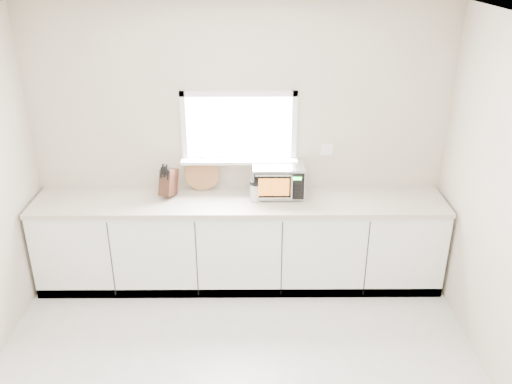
{
  "coord_description": "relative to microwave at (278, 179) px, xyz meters",
  "views": [
    {
      "loc": [
        0.13,
        -2.96,
        3.13
      ],
      "look_at": [
        0.16,
        1.55,
        1.07
      ],
      "focal_mm": 38.0,
      "sensor_mm": 36.0,
      "label": 1
    }
  ],
  "objects": [
    {
      "name": "knife_block",
      "position": [
        -1.05,
        -0.03,
        -0.01
      ],
      "size": [
        0.19,
        0.27,
        0.35
      ],
      "rotation": [
        0.0,
        0.0,
        -0.34
      ],
      "color": "#412117",
      "rests_on": "countertop"
    },
    {
      "name": "back_wall",
      "position": [
        -0.37,
        0.18,
        0.28
      ],
      "size": [
        4.0,
        0.17,
        2.7
      ],
      "color": "beige",
      "rests_on": "ground"
    },
    {
      "name": "cutting_board",
      "position": [
        -0.74,
        0.12,
        0.0
      ],
      "size": [
        0.34,
        0.08,
        0.34
      ],
      "primitive_type": "cylinder",
      "rotation": [
        1.4,
        0.0,
        0.0
      ],
      "color": "#AD7343",
      "rests_on": "countertop"
    },
    {
      "name": "coffee_grinder",
      "position": [
        -0.21,
        -0.14,
        -0.06
      ],
      "size": [
        0.13,
        0.13,
        0.21
      ],
      "rotation": [
        0.0,
        0.0,
        -0.07
      ],
      "color": "silver",
      "rests_on": "countertop"
    },
    {
      "name": "microwave",
      "position": [
        0.0,
        0.0,
        0.0
      ],
      "size": [
        0.49,
        0.41,
        0.31
      ],
      "rotation": [
        0.0,
        0.0,
        0.0
      ],
      "color": "black",
      "rests_on": "countertop"
    },
    {
      "name": "cabinets",
      "position": [
        -0.37,
        -0.12,
        -0.64
      ],
      "size": [
        3.92,
        0.6,
        0.88
      ],
      "primitive_type": "cube",
      "color": "white",
      "rests_on": "ground"
    },
    {
      "name": "countertop",
      "position": [
        -0.37,
        -0.13,
        -0.18
      ],
      "size": [
        3.92,
        0.64,
        0.04
      ],
      "primitive_type": "cube",
      "color": "beige",
      "rests_on": "cabinets"
    }
  ]
}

